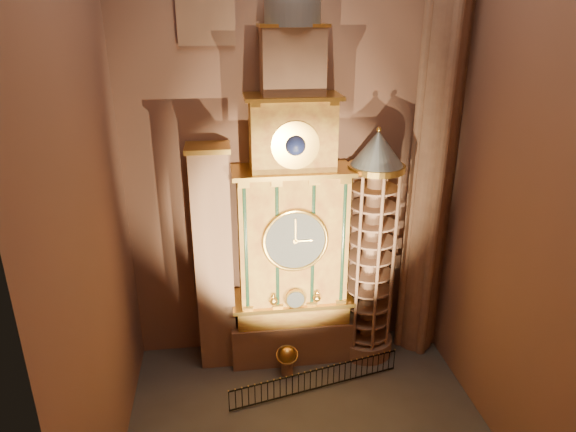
{
  "coord_description": "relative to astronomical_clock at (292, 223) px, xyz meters",
  "views": [
    {
      "loc": [
        -2.86,
        -15.16,
        15.12
      ],
      "look_at": [
        -0.44,
        3.0,
        7.81
      ],
      "focal_mm": 32.0,
      "sensor_mm": 36.0,
      "label": 1
    }
  ],
  "objects": [
    {
      "name": "floor",
      "position": [
        0.0,
        -4.96,
        -6.68
      ],
      "size": [
        14.0,
        14.0,
        0.0
      ],
      "primitive_type": "plane",
      "color": "#383330",
      "rests_on": "ground"
    },
    {
      "name": "wall_back",
      "position": [
        0.0,
        1.04,
        4.32
      ],
      "size": [
        22.0,
        0.0,
        22.0
      ],
      "primitive_type": "plane",
      "rotation": [
        1.57,
        0.0,
        0.0
      ],
      "color": "#885949",
      "rests_on": "floor"
    },
    {
      "name": "wall_left",
      "position": [
        -7.0,
        -4.96,
        4.32
      ],
      "size": [
        0.0,
        22.0,
        22.0
      ],
      "primitive_type": "plane",
      "rotation": [
        1.57,
        0.0,
        1.57
      ],
      "color": "#885949",
      "rests_on": "floor"
    },
    {
      "name": "wall_right",
      "position": [
        7.0,
        -4.96,
        4.32
      ],
      "size": [
        0.0,
        22.0,
        22.0
      ],
      "primitive_type": "plane",
      "rotation": [
        1.57,
        0.0,
        -1.57
      ],
      "color": "#885949",
      "rests_on": "floor"
    },
    {
      "name": "astronomical_clock",
      "position": [
        0.0,
        0.0,
        0.0
      ],
      "size": [
        5.6,
        2.41,
        16.7
      ],
      "color": "#8C634C",
      "rests_on": "floor"
    },
    {
      "name": "portrait_tower",
      "position": [
        -3.4,
        0.02,
        -1.53
      ],
      "size": [
        1.8,
        1.6,
        10.2
      ],
      "color": "#8C634C",
      "rests_on": "floor"
    },
    {
      "name": "stair_turret",
      "position": [
        3.5,
        -0.26,
        -1.41
      ],
      "size": [
        2.5,
        2.5,
        10.8
      ],
      "color": "#8C634C",
      "rests_on": "floor"
    },
    {
      "name": "gothic_pier",
      "position": [
        6.1,
        0.04,
        4.32
      ],
      "size": [
        2.04,
        2.04,
        22.0
      ],
      "color": "#8C634C",
      "rests_on": "floor"
    },
    {
      "name": "celestial_globe",
      "position": [
        -0.42,
        -1.51,
        -5.82
      ],
      "size": [
        1.09,
        1.04,
        1.43
      ],
      "color": "#8C634C",
      "rests_on": "floor"
    },
    {
      "name": "iron_railing",
      "position": [
        0.68,
        -2.73,
        -6.13
      ],
      "size": [
        7.46,
        1.76,
        1.01
      ],
      "color": "black",
      "rests_on": "floor"
    }
  ]
}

